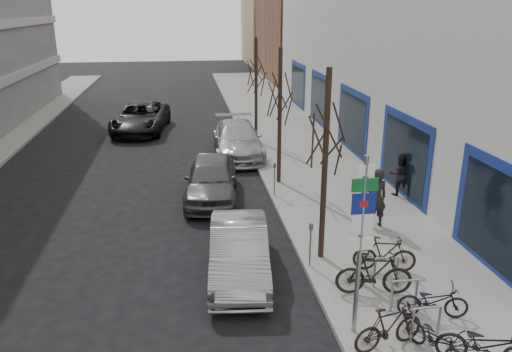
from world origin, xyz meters
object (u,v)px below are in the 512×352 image
object	(u,v)px
pedestrian_near	(376,198)
pedestrian_far	(399,174)
tree_far	(256,66)
lane_car	(141,117)
tree_near	(327,121)
parked_car_front	(239,251)
parked_car_mid	(211,179)
parked_car_back	(238,140)
tree_mid	(280,85)
bike_mid_curb	(433,298)
bike_far_curb	(486,341)
meter_mid	(275,176)
bike_far_inner	(385,254)
bike_mid_inner	(374,273)
bike_near_right	(389,327)
highway_sign_pole	(361,237)
bike_rack	(404,292)
meter_front	(311,241)
bike_near_left	(436,337)
meter_back	(254,139)

from	to	relation	value
pedestrian_near	pedestrian_far	distance (m)	3.25
tree_far	lane_car	size ratio (longest dim) A/B	0.93
tree_near	parked_car_front	distance (m)	4.17
parked_car_mid	parked_car_back	xyz separation A→B (m)	(1.60, 5.57, 0.01)
tree_far	parked_car_front	size ratio (longest dim) A/B	1.26
tree_mid	lane_car	distance (m)	12.46
bike_mid_curb	pedestrian_far	bearing A→B (deg)	-4.57
bike_far_curb	parked_car_front	bearing A→B (deg)	70.83
meter_mid	bike_far_inner	world-z (taller)	meter_mid
bike_mid_inner	bike_far_curb	size ratio (longest dim) A/B	1.02
pedestrian_near	bike_mid_inner	bearing A→B (deg)	65.26
bike_mid_inner	bike_far_curb	distance (m)	3.08
bike_near_right	parked_car_back	size ratio (longest dim) A/B	0.30
bike_far_curb	parked_car_mid	size ratio (longest dim) A/B	0.40
highway_sign_pole	meter_mid	xyz separation A→B (m)	(-0.25, 8.51, -1.54)
meter_mid	lane_car	world-z (taller)	lane_car
highway_sign_pole	bike_rack	size ratio (longest dim) A/B	1.86
tree_far	parked_car_front	world-z (taller)	tree_far
bike_far_inner	parked_car_mid	size ratio (longest dim) A/B	0.36
meter_front	pedestrian_near	distance (m)	3.56
tree_far	pedestrian_near	distance (m)	11.83
tree_near	meter_front	bearing A→B (deg)	-131.99
tree_mid	bike_far_inner	world-z (taller)	tree_mid
bike_far_inner	lane_car	world-z (taller)	lane_car
meter_mid	bike_mid_curb	size ratio (longest dim) A/B	0.79
parked_car_front	bike_near_left	bearing A→B (deg)	-43.75
bike_mid_curb	parked_car_mid	size ratio (longest dim) A/B	0.34
tree_mid	meter_back	size ratio (longest dim) A/B	4.33
highway_sign_pole	bike_mid_curb	distance (m)	2.69
meter_mid	bike_far_curb	world-z (taller)	meter_mid
meter_mid	parked_car_front	bearing A→B (deg)	-109.73
bike_rack	meter_back	size ratio (longest dim) A/B	1.78
bike_near_right	bike_far_curb	size ratio (longest dim) A/B	0.89
pedestrian_near	tree_mid	bearing A→B (deg)	-67.67
tree_near	parked_car_front	world-z (taller)	tree_near
bike_rack	parked_car_front	distance (m)	4.36
tree_far	bike_rack	bearing A→B (deg)	-85.68
tree_far	parked_car_front	distance (m)	14.07
bike_near_right	bike_mid_curb	world-z (taller)	bike_near_right
tree_mid	bike_mid_curb	bearing A→B (deg)	-79.76
bike_far_curb	meter_front	bearing A→B (deg)	55.25
highway_sign_pole	parked_car_front	size ratio (longest dim) A/B	0.96
bike_near_left	bike_far_inner	size ratio (longest dim) A/B	0.93
bike_near_right	lane_car	distance (m)	21.91
meter_front	parked_car_front	size ratio (longest dim) A/B	0.29
bike_rack	bike_mid_curb	world-z (taller)	bike_mid_curb
meter_mid	meter_front	bearing A→B (deg)	-90.00
bike_mid_inner	meter_mid	bearing A→B (deg)	18.59
meter_front	lane_car	world-z (taller)	lane_car
tree_near	parked_car_front	bearing A→B (deg)	-169.48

